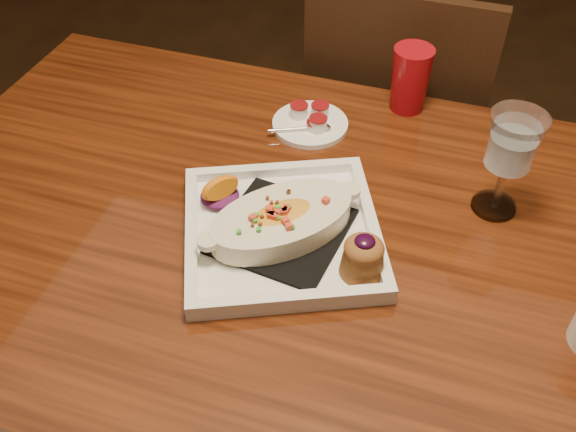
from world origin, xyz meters
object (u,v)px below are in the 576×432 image
(chair_far, at_px, (394,134))
(red_tumbler, at_px, (410,79))
(goblet, at_px, (512,147))
(plate, at_px, (287,228))
(saucer, at_px, (310,122))
(table, at_px, (328,280))

(chair_far, bearing_deg, red_tumbler, 100.80)
(chair_far, relative_size, goblet, 5.03)
(plate, relative_size, saucer, 2.75)
(chair_far, distance_m, plate, 0.71)
(chair_far, bearing_deg, table, 90.00)
(table, xyz_separation_m, saucer, (-0.12, 0.28, 0.11))
(table, relative_size, goblet, 8.10)
(chair_far, relative_size, plate, 2.33)
(goblet, xyz_separation_m, red_tumbler, (-0.19, 0.24, -0.06))
(table, relative_size, chair_far, 1.61)
(red_tumbler, bearing_deg, chair_far, 100.80)
(saucer, xyz_separation_m, red_tumbler, (0.16, 0.12, 0.05))
(table, distance_m, saucer, 0.32)
(goblet, height_order, saucer, goblet)
(chair_far, distance_m, goblet, 0.64)
(saucer, bearing_deg, red_tumbler, 36.67)
(table, height_order, red_tumbler, red_tumbler)
(chair_far, relative_size, saucer, 6.39)
(saucer, bearing_deg, plate, -79.78)
(chair_far, xyz_separation_m, plate, (-0.07, -0.65, 0.27))
(table, xyz_separation_m, red_tumbler, (0.04, 0.40, 0.16))
(table, distance_m, chair_far, 0.65)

